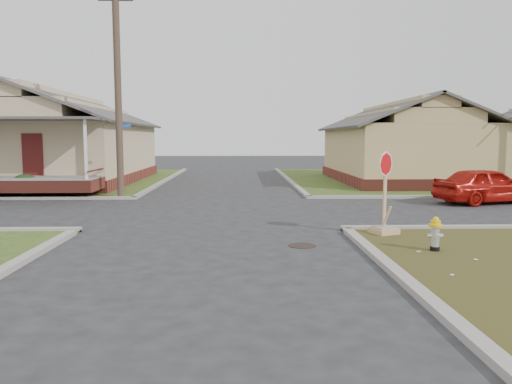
{
  "coord_description": "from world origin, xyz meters",
  "views": [
    {
      "loc": [
        0.77,
        -11.84,
        2.48
      ],
      "look_at": [
        1.17,
        1.0,
        1.1
      ],
      "focal_mm": 35.0,
      "sensor_mm": 36.0,
      "label": 1
    }
  ],
  "objects_px": {
    "utility_pole": "(118,84)",
    "stop_sign": "(384,216)",
    "red_sedan": "(486,185)",
    "fire_hydrant": "(435,232)"
  },
  "relations": [
    {
      "from": "utility_pole",
      "to": "stop_sign",
      "type": "xyz_separation_m",
      "value": [
        8.65,
        -8.22,
        -4.16
      ]
    },
    {
      "from": "utility_pole",
      "to": "red_sedan",
      "type": "height_order",
      "value": "utility_pole"
    },
    {
      "from": "utility_pole",
      "to": "red_sedan",
      "type": "bearing_deg",
      "value": -7.87
    },
    {
      "from": "stop_sign",
      "to": "red_sedan",
      "type": "height_order",
      "value": "stop_sign"
    },
    {
      "from": "stop_sign",
      "to": "red_sedan",
      "type": "distance_m",
      "value": 8.48
    },
    {
      "from": "red_sedan",
      "to": "utility_pole",
      "type": "bearing_deg",
      "value": 67.78
    },
    {
      "from": "utility_pole",
      "to": "stop_sign",
      "type": "relative_size",
      "value": 4.26
    },
    {
      "from": "utility_pole",
      "to": "stop_sign",
      "type": "bearing_deg",
      "value": -43.54
    },
    {
      "from": "utility_pole",
      "to": "red_sedan",
      "type": "distance_m",
      "value": 15.07
    },
    {
      "from": "utility_pole",
      "to": "fire_hydrant",
      "type": "xyz_separation_m",
      "value": [
        9.2,
        -10.2,
        -4.2
      ]
    }
  ]
}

